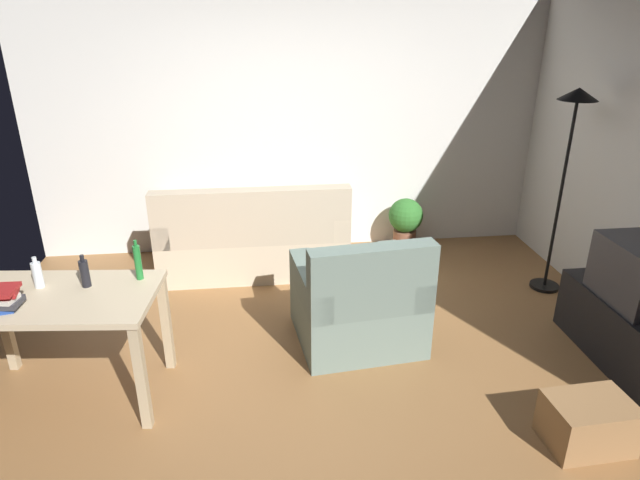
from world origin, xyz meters
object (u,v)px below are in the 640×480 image
Objects in this scene: couch at (254,241)px; desk at (60,310)px; tv at (640,273)px; storage_box at (588,423)px; bottle_green at (138,262)px; armchair at (359,305)px; bottle_dark at (85,273)px; tv_stand at (625,330)px; potted_plant at (405,221)px; bottle_clear at (37,274)px; torchiere_lamp at (571,137)px.

couch reaches higher than desk.
tv is 1.25× the size of storage_box.
desk is (-3.88, 0.03, -0.05)m from tv.
bottle_green is (-0.73, -1.62, 0.57)m from couch.
bottle_dark is (-1.84, -0.32, 0.53)m from armchair.
potted_plant reaches higher than tv_stand.
tv is at bearing 160.38° from armchair.
storage_box is at bearing -17.06° from bottle_dark.
desk is (-1.20, -1.79, 0.34)m from couch.
bottle_green is (0.32, 0.07, 0.03)m from bottle_dark.
couch is 2.99× the size of tv.
couch is 3.73× the size of storage_box.
couch is 3.26m from tv.
bottle_clear reaches higher than desk.
couch is 1.82× the size of armchair.
bottle_clear is (-4.02, 0.15, 0.15)m from tv.
tv is (2.68, -1.82, 0.39)m from couch.
torchiere_lamp reaches higher than armchair.
tv is 1.21m from storage_box.
bottle_dark reaches higher than storage_box.
storage_box is at bearing 136.85° from tv_stand.
bottle_clear is (-2.94, -1.98, 0.52)m from potted_plant.
bottle_green reaches higher than tv.
armchair is 1.69m from storage_box.
bottle_green is at bearing 3.18° from armchair.
bottle_green is (-3.40, -0.93, -0.53)m from torchiere_lamp.
couch and tv have the same top height.
potted_plant is (-1.08, 2.13, -0.37)m from tv.
potted_plant is 1.19× the size of storage_box.
tv is 0.33× the size of torchiere_lamp.
potted_plant is at bearing 137.10° from torchiere_lamp.
bottle_dark is (-3.72, 0.13, 0.61)m from tv_stand.
storage_box is (1.93, -2.61, -0.16)m from couch.
tv reaches higher than storage_box.
tv_stand is 4.06m from bottle_clear.
armchair is at bearing 76.61° from tv_stand.
couch is 1.42× the size of desk.
couch is 3.25m from storage_box.
potted_plant is at bearing -121.82° from armchair.
storage_box is 1.75× the size of bottle_green.
desk is at bearing 165.44° from storage_box.
desk is at bearing -42.19° from bottle_clear.
desk is 0.28m from bottle_dark.
tv_stand is at bearing 145.79° from couch.
armchair is (-1.89, 0.45, -0.38)m from tv.
armchair is (2.00, 0.42, -0.33)m from desk.
tv is 1.98m from armchair.
storage_box is 3.48m from bottle_clear.
armchair reaches higher than desk.
potted_plant is (1.59, 0.31, 0.02)m from couch.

